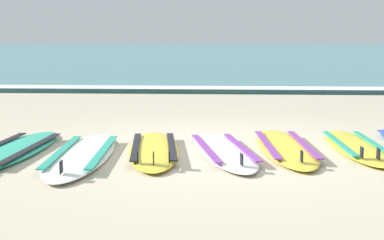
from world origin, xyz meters
name	(u,v)px	position (x,y,z in m)	size (l,w,h in m)	color
ground_plane	(222,151)	(0.00, 0.00, 0.00)	(80.00, 80.00, 0.00)	#C1B599
sea	(224,51)	(0.00, 36.05, 0.05)	(80.00, 60.00, 0.10)	teal
wave_foam_strip	(223,90)	(0.00, 6.44, 0.06)	(80.00, 0.77, 0.11)	white
surfboard_1	(12,151)	(-2.27, -0.27, 0.04)	(0.69, 2.43, 0.18)	#2DB793
surfboard_2	(82,154)	(-1.47, -0.43, 0.04)	(0.73, 2.43, 0.18)	white
surfboard_3	(154,149)	(-0.75, -0.12, 0.04)	(0.80, 2.22, 0.18)	yellow
surfboard_4	(223,151)	(0.01, -0.14, 0.04)	(0.97, 2.24, 0.18)	white
surfboard_5	(285,147)	(0.70, 0.08, 0.04)	(0.72, 2.30, 0.18)	yellow
surfboard_6	(356,146)	(1.50, 0.18, 0.04)	(0.60, 2.13, 0.18)	yellow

